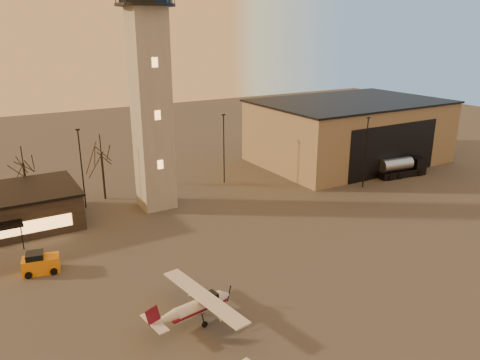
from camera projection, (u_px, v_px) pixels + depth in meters
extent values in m
plane|color=#3B3836|center=(300.00, 329.00, 35.31)|extent=(220.00, 220.00, 0.00)
cube|color=gray|center=(152.00, 113.00, 56.20)|extent=(4.00, 4.00, 24.00)
cylinder|color=black|center=(145.00, 5.00, 52.45)|extent=(6.80, 6.80, 0.30)
cube|color=#7C6951|center=(348.00, 132.00, 79.00)|extent=(30.00, 20.00, 10.00)
cube|color=black|center=(351.00, 101.00, 77.41)|extent=(30.60, 20.60, 0.30)
cube|color=black|center=(394.00, 150.00, 71.09)|extent=(18.00, 0.10, 8.00)
cube|color=black|center=(1.00, 227.00, 47.15)|extent=(4.00, 2.00, 0.20)
cylinder|color=black|center=(82.00, 170.00, 57.79)|extent=(0.16, 0.16, 10.00)
cube|color=black|center=(78.00, 130.00, 56.23)|extent=(0.50, 0.25, 0.18)
cylinder|color=black|center=(224.00, 150.00, 67.43)|extent=(0.16, 0.16, 10.00)
cube|color=black|center=(224.00, 115.00, 65.87)|extent=(0.50, 0.25, 0.18)
cylinder|color=black|center=(365.00, 153.00, 65.30)|extent=(0.16, 0.16, 10.00)
cube|color=black|center=(368.00, 118.00, 63.74)|extent=(0.50, 0.25, 0.18)
cylinder|color=black|center=(26.00, 183.00, 60.55)|extent=(0.28, 0.28, 5.25)
cylinder|color=black|center=(103.00, 177.00, 61.46)|extent=(0.28, 0.28, 6.16)
cylinder|color=black|center=(162.00, 167.00, 67.63)|extent=(0.28, 0.28, 4.97)
cylinder|color=beige|center=(199.00, 306.00, 36.22)|extent=(4.28, 1.76, 1.17)
cone|color=beige|center=(224.00, 296.00, 37.67)|extent=(0.97, 1.23, 1.12)
cone|color=beige|center=(164.00, 320.00, 34.35)|extent=(2.29, 1.30, 0.99)
cube|color=black|center=(209.00, 298.00, 36.63)|extent=(1.48, 1.13, 0.63)
cube|color=maroon|center=(197.00, 308.00, 36.13)|extent=(5.00, 1.90, 0.20)
cube|color=beige|center=(204.00, 296.00, 36.27)|extent=(2.78, 10.03, 0.13)
cube|color=beige|center=(154.00, 323.00, 33.84)|extent=(1.24, 3.07, 0.07)
cube|color=maroon|center=(153.00, 316.00, 33.59)|extent=(1.25, 0.25, 1.53)
cube|color=black|center=(401.00, 173.00, 71.79)|extent=(8.30, 3.22, 1.05)
cube|color=black|center=(417.00, 163.00, 72.55)|extent=(2.15, 2.40, 1.71)
cube|color=black|center=(420.00, 160.00, 72.72)|extent=(0.31, 1.81, 0.95)
cylinder|color=#AFAFB4|center=(396.00, 164.00, 70.89)|extent=(5.53, 2.61, 2.00)
cube|color=orange|center=(41.00, 265.00, 43.39)|extent=(3.49, 2.31, 1.50)
cube|color=black|center=(35.00, 257.00, 42.98)|extent=(1.76, 1.76, 0.86)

